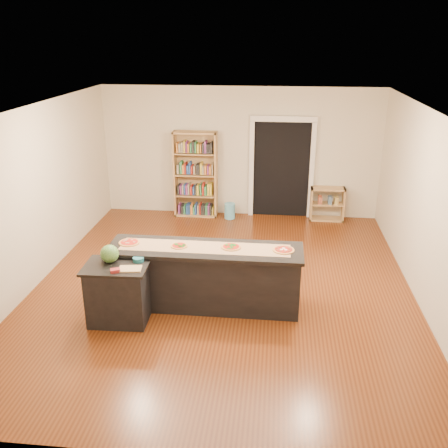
# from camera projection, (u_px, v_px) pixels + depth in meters

# --- Properties ---
(room) EXTENTS (6.00, 7.00, 2.80)m
(room) POSITION_uv_depth(u_px,v_px,m) (223.00, 204.00, 7.55)
(room) COLOR beige
(room) RESTS_ON ground
(doorway) EXTENTS (1.40, 0.09, 2.21)m
(doorway) POSITION_uv_depth(u_px,v_px,m) (282.00, 163.00, 10.75)
(doorway) COLOR black
(doorway) RESTS_ON room
(kitchen_island) EXTENTS (2.83, 0.77, 0.93)m
(kitchen_island) POSITION_uv_depth(u_px,v_px,m) (205.00, 276.00, 7.35)
(kitchen_island) COLOR black
(kitchen_island) RESTS_ON ground
(side_counter) EXTENTS (0.87, 0.64, 0.87)m
(side_counter) POSITION_uv_depth(u_px,v_px,m) (118.00, 293.00, 6.94)
(side_counter) COLOR black
(side_counter) RESTS_ON ground
(bookshelf) EXTENTS (0.94, 0.33, 1.88)m
(bookshelf) POSITION_uv_depth(u_px,v_px,m) (196.00, 175.00, 10.86)
(bookshelf) COLOR tan
(bookshelf) RESTS_ON ground
(low_shelf) EXTENTS (0.73, 0.31, 0.73)m
(low_shelf) POSITION_uv_depth(u_px,v_px,m) (327.00, 204.00, 10.79)
(low_shelf) COLOR tan
(low_shelf) RESTS_ON ground
(waste_bin) EXTENTS (0.23, 0.23, 0.34)m
(waste_bin) POSITION_uv_depth(u_px,v_px,m) (230.00, 211.00, 10.94)
(waste_bin) COLOR #5CAECD
(waste_bin) RESTS_ON ground
(kraft_paper) EXTENTS (2.45, 0.45, 0.00)m
(kraft_paper) POSITION_uv_depth(u_px,v_px,m) (205.00, 247.00, 7.19)
(kraft_paper) COLOR tan
(kraft_paper) RESTS_ON kitchen_island
(watermelon) EXTENTS (0.25, 0.25, 0.25)m
(watermelon) POSITION_uv_depth(u_px,v_px,m) (110.00, 254.00, 6.84)
(watermelon) COLOR #144214
(watermelon) RESTS_ON side_counter
(cutting_board) EXTENTS (0.32, 0.24, 0.02)m
(cutting_board) POSITION_uv_depth(u_px,v_px,m) (130.00, 269.00, 6.66)
(cutting_board) COLOR tan
(cutting_board) RESTS_ON side_counter
(package_red) EXTENTS (0.15, 0.13, 0.04)m
(package_red) POSITION_uv_depth(u_px,v_px,m) (115.00, 271.00, 6.59)
(package_red) COLOR maroon
(package_red) RESTS_ON side_counter
(package_teal) EXTENTS (0.15, 0.15, 0.06)m
(package_teal) POSITION_uv_depth(u_px,v_px,m) (138.00, 259.00, 6.90)
(package_teal) COLOR #195966
(package_teal) RESTS_ON side_counter
(pizza_a) EXTENTS (0.30, 0.30, 0.02)m
(pizza_a) POSITION_uv_depth(u_px,v_px,m) (129.00, 242.00, 7.33)
(pizza_a) COLOR #BA8D47
(pizza_a) RESTS_ON kitchen_island
(pizza_b) EXTENTS (0.26, 0.26, 0.02)m
(pizza_b) POSITION_uv_depth(u_px,v_px,m) (179.00, 246.00, 7.21)
(pizza_b) COLOR #BA8D47
(pizza_b) RESTS_ON kitchen_island
(pizza_c) EXTENTS (0.27, 0.27, 0.02)m
(pizza_c) POSITION_uv_depth(u_px,v_px,m) (231.00, 247.00, 7.18)
(pizza_c) COLOR #BA8D47
(pizza_c) RESTS_ON kitchen_island
(pizza_d) EXTENTS (0.32, 0.32, 0.02)m
(pizza_d) POSITION_uv_depth(u_px,v_px,m) (284.00, 250.00, 7.08)
(pizza_d) COLOR #BA8D47
(pizza_d) RESTS_ON kitchen_island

